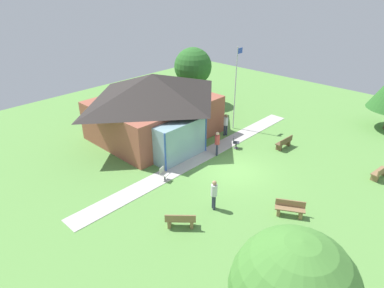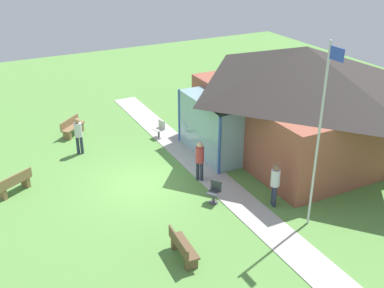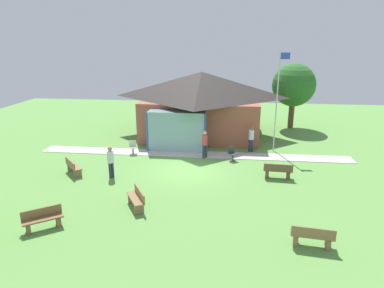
% 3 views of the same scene
% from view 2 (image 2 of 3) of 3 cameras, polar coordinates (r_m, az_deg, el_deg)
% --- Properties ---
extents(ground_plane, '(44.00, 44.00, 0.00)m').
position_cam_2_polar(ground_plane, '(19.08, -6.05, -4.83)').
color(ground_plane, '#609947').
extents(pavilion, '(9.38, 8.63, 4.79)m').
position_cam_2_polar(pavilion, '(21.59, 12.92, 5.63)').
color(pavilion, '#A35642').
rests_on(pavilion, ground_plane).
extents(footpath, '(19.88, 1.38, 0.03)m').
position_cam_2_polar(footpath, '(20.08, 1.34, -2.99)').
color(footpath, '#BCB7B2').
rests_on(footpath, ground_plane).
extents(flagpole, '(0.64, 0.08, 6.47)m').
position_cam_2_polar(flagpole, '(15.43, 15.41, 1.45)').
color(flagpole, silver).
rests_on(flagpole, ground_plane).
extents(bench_front_center, '(1.13, 1.52, 0.84)m').
position_cam_2_polar(bench_front_center, '(19.44, -20.95, -4.56)').
color(bench_front_center, olive).
rests_on(bench_front_center, ground_plane).
extents(bench_mid_right, '(1.52, 0.53, 0.84)m').
position_cam_2_polar(bench_mid_right, '(14.87, -1.16, -12.62)').
color(bench_mid_right, brown).
rests_on(bench_mid_right, ground_plane).
extents(bench_mid_left, '(1.34, 1.41, 0.84)m').
position_cam_2_polar(bench_mid_left, '(23.89, -14.45, 2.00)').
color(bench_mid_left, olive).
rests_on(bench_mid_left, ground_plane).
extents(patio_chair_lawn_spare, '(0.61, 0.61, 0.86)m').
position_cam_2_polar(patio_chair_lawn_spare, '(17.59, 2.77, -5.95)').
color(patio_chair_lawn_spare, '#33383D').
rests_on(patio_chair_lawn_spare, ground_plane).
extents(patio_chair_west, '(0.54, 0.54, 0.86)m').
position_cam_2_polar(patio_chair_west, '(22.88, -3.98, 1.77)').
color(patio_chair_west, beige).
rests_on(patio_chair_west, ground_plane).
extents(visitor_strolling_lawn, '(0.34, 0.34, 1.74)m').
position_cam_2_polar(visitor_strolling_lawn, '(21.59, -13.74, 1.32)').
color(visitor_strolling_lawn, '#2D3347').
rests_on(visitor_strolling_lawn, ground_plane).
extents(visitor_near_flagpole, '(0.34, 0.34, 1.74)m').
position_cam_2_polar(visitor_near_flagpole, '(17.34, 10.15, -4.54)').
color(visitor_near_flagpole, '#2D3347').
rests_on(visitor_near_flagpole, ground_plane).
extents(visitor_on_path, '(0.34, 0.34, 1.74)m').
position_cam_2_polar(visitor_on_path, '(18.71, 0.96, -1.76)').
color(visitor_on_path, '#2D3347').
rests_on(visitor_on_path, ground_plane).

